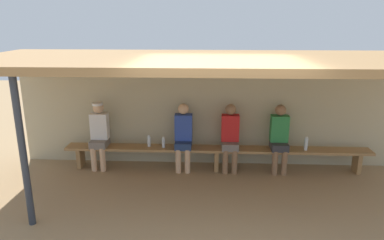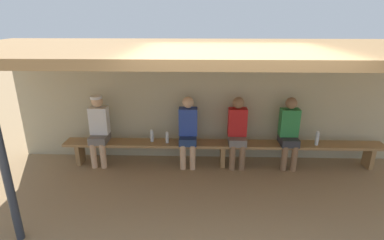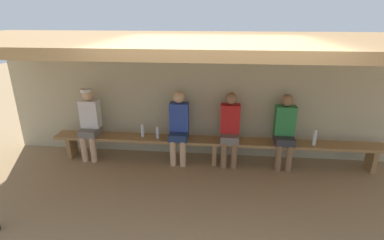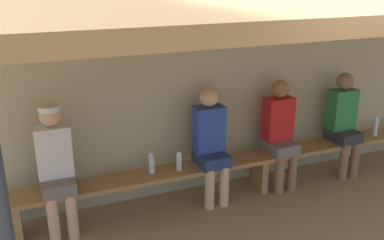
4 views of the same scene
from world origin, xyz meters
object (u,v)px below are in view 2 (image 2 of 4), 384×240
Objects in this scene: water_bottle_blue at (152,136)px; water_bottle_orange at (167,138)px; player_in_red at (237,130)px; water_bottle_clear at (317,138)px; support_post at (3,162)px; player_rightmost at (188,129)px; bench at (223,146)px; player_leftmost at (99,127)px; player_in_blue at (289,130)px.

water_bottle_blue is 1.07× the size of water_bottle_orange.
water_bottle_clear is at bearing -1.70° from player_in_red.
water_bottle_blue is at bearing 56.83° from support_post.
water_bottle_blue is at bearing 177.94° from player_rightmost.
player_rightmost is (-0.66, 0.00, 0.34)m from bench.
player_in_red is at bearing -0.01° from player_leftmost.
player_leftmost is (-2.33, 0.00, 0.36)m from bench.
water_bottle_clear is (3.07, -0.07, 0.02)m from water_bottle_blue.
player_leftmost is at bearing 79.12° from support_post.
bench is at bearing -0.27° from player_rightmost.
water_bottle_blue is (-0.69, 0.02, -0.16)m from player_rightmost.
support_post is at bearing -151.94° from player_in_blue.
player_in_red is 5.71× the size of water_bottle_blue.
player_rightmost is 1.87m from player_in_blue.
water_bottle_blue is at bearing 169.47° from water_bottle_orange.
player_in_red is at bearing 180.00° from player_in_blue.
support_post is at bearing -129.13° from water_bottle_orange.
player_leftmost is 1.01× the size of player_in_red.
player_leftmost reaches higher than water_bottle_blue.
player_leftmost is at bearing 179.91° from bench.
player_rightmost is at bearing 180.00° from player_in_blue.
player_leftmost is 5.76× the size of water_bottle_blue.
player_in_blue is at bearing 28.06° from support_post.
water_bottle_blue is at bearing 178.81° from bench.
player_in_blue reaches higher than water_bottle_clear.
water_bottle_blue is (0.99, 0.02, -0.18)m from player_leftmost.
player_in_red is 4.92× the size of water_bottle_clear.
water_bottle_blue is at bearing 1.41° from player_leftmost.
water_bottle_orange is at bearing -175.60° from player_rightmost.
player_rightmost is 0.43m from water_bottle_orange.
support_post is 1.65× the size of player_in_red.
player_rightmost is at bearing -0.02° from player_leftmost.
support_post is 10.09× the size of water_bottle_orange.
player_in_red reaches higher than water_bottle_orange.
player_leftmost is 4.96× the size of water_bottle_clear.
player_in_blue is (1.87, 0.00, 0.00)m from player_rightmost.
water_bottle_blue is 0.86× the size of water_bottle_clear.
water_bottle_clear is at bearing -1.04° from player_rightmost.
player_rightmost is 6.13× the size of water_bottle_orange.
player_in_blue is 2.56m from water_bottle_blue.
water_bottle_clear is (2.38, -0.04, -0.14)m from player_rightmost.
player_in_red is (-0.95, 0.00, 0.00)m from player_in_blue.
support_post is 2.17m from player_leftmost.
player_rightmost is (2.08, 2.10, -0.37)m from support_post.
bench is at bearing 37.52° from support_post.
water_bottle_orange is (0.30, -0.05, -0.01)m from water_bottle_blue.
player_in_blue is at bearing 175.15° from water_bottle_clear.
support_post reaches higher than player_in_red.
player_in_red reaches higher than water_bottle_blue.
player_in_red is 1.32m from water_bottle_orange.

